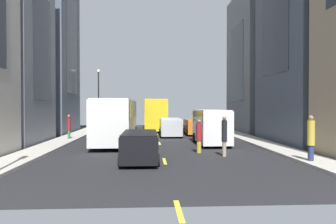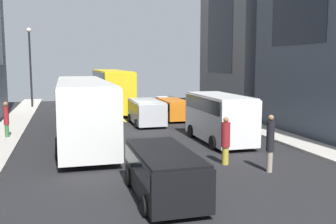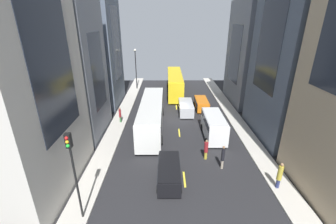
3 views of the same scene
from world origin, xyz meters
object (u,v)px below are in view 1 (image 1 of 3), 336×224
city_bus_white (117,117)px  pedestrian_waiting_curb (224,135)px  pedestrian_crossing_mid (69,125)px  delivery_van_white (211,124)px  streetcar_yellow (155,112)px  pedestrian_walking_far (311,137)px  car_orange_0 (194,126)px  car_black_2 (140,144)px  car_silver_1 (171,126)px  pedestrian_crossing_near (199,135)px

city_bus_white → pedestrian_waiting_curb: city_bus_white is taller
pedestrian_crossing_mid → delivery_van_white: bearing=-156.8°
streetcar_yellow → pedestrian_walking_far: bearing=-74.0°
delivery_van_white → car_orange_0: delivery_van_white is taller
car_black_2 → pedestrian_crossing_mid: (-6.15, 11.25, 0.34)m
streetcar_yellow → car_silver_1: 9.93m
car_black_2 → car_silver_1: bearing=80.1°
city_bus_white → pedestrian_crossing_near: city_bus_white is taller
pedestrian_waiting_curb → pedestrian_crossing_near: bearing=-63.8°
car_orange_0 → car_silver_1: size_ratio=0.98×
car_orange_0 → pedestrian_walking_far: pedestrian_walking_far is taller
city_bus_white → car_silver_1: size_ratio=2.91×
pedestrian_crossing_mid → pedestrian_crossing_near: bearing=-178.6°
delivery_van_white → pedestrian_crossing_near: size_ratio=2.71×
pedestrian_crossing_mid → pedestrian_walking_far: (14.64, -12.28, 0.10)m
pedestrian_crossing_mid → pedestrian_waiting_curb: pedestrian_waiting_curb is taller
car_black_2 → pedestrian_walking_far: 8.57m
car_black_2 → pedestrian_walking_far: (8.49, -1.04, 0.43)m
car_orange_0 → car_silver_1: car_silver_1 is taller
car_silver_1 → pedestrian_crossing_near: bearing=-84.8°
streetcar_yellow → car_orange_0: streetcar_yellow is taller
car_orange_0 → pedestrian_walking_far: 17.60m
delivery_van_white → car_black_2: delivery_van_white is taller
car_black_2 → city_bus_white: bearing=101.7°
city_bus_white → pedestrian_waiting_curb: size_ratio=5.62×
city_bus_white → car_orange_0: size_ratio=2.98×
car_orange_0 → streetcar_yellow: bearing=115.0°
car_orange_0 → car_silver_1: bearing=-143.9°
pedestrian_crossing_near → pedestrian_walking_far: 6.50m
delivery_van_white → pedestrian_crossing_mid: 11.82m
delivery_van_white → car_black_2: bearing=-123.9°
city_bus_white → pedestrian_walking_far: bearing=-46.0°
car_black_2 → pedestrian_walking_far: size_ratio=1.97×
pedestrian_crossing_mid → pedestrian_waiting_curb: bearing=180.0°
delivery_van_white → pedestrian_walking_far: delivery_van_white is taller
streetcar_yellow → pedestrian_waiting_curb: 22.83m
car_black_2 → pedestrian_walking_far: bearing=-7.0°
delivery_van_white → pedestrian_waiting_curb: size_ratio=2.42×
car_black_2 → pedestrian_waiting_curb: bearing=19.1°
delivery_van_white → car_orange_0: size_ratio=1.28×
streetcar_yellow → car_black_2: bearing=-93.0°
car_orange_0 → car_black_2: (-4.97, -16.20, 0.01)m
streetcar_yellow → delivery_van_white: streetcar_yellow is taller
city_bus_white → pedestrian_crossing_near: bearing=-50.4°
car_orange_0 → pedestrian_crossing_mid: pedestrian_crossing_mid is taller
car_silver_1 → pedestrian_crossing_mid: size_ratio=2.21×
pedestrian_crossing_near → car_orange_0: bearing=-17.4°
city_bus_white → delivery_van_white: (7.11, -2.30, -0.50)m
car_orange_0 → delivery_van_white: bearing=-89.3°
pedestrian_walking_far → car_orange_0: bearing=-56.7°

